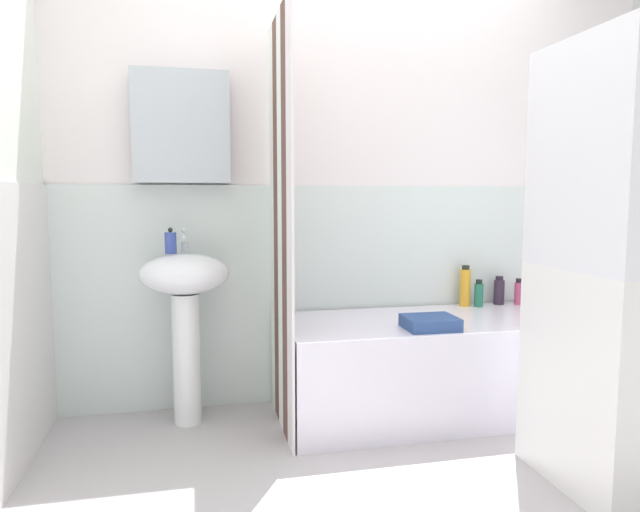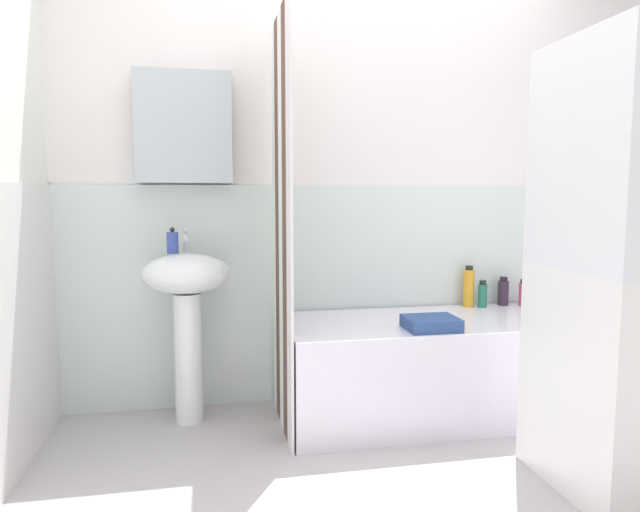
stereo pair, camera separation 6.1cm
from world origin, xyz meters
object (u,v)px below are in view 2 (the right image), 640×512
(soap_dispenser, at_px, (173,242))
(body_wash_bottle, at_px, (503,292))
(sink, at_px, (187,299))
(towel_folded, at_px, (431,323))
(lotion_bottle, at_px, (523,293))
(conditioner_bottle, at_px, (469,287))
(bathtub, at_px, (431,367))
(washer_dryer_stack, at_px, (633,269))
(shampoo_bottle, at_px, (482,295))

(soap_dispenser, xyz_separation_m, body_wash_bottle, (1.86, 0.10, -0.33))
(sink, bearing_deg, soap_dispenser, 155.94)
(towel_folded, bearing_deg, body_wash_bottle, 37.13)
(lotion_bottle, bearing_deg, conditioner_bottle, 175.37)
(soap_dispenser, bearing_deg, bathtub, -7.80)
(soap_dispenser, distance_m, body_wash_bottle, 1.89)
(soap_dispenser, xyz_separation_m, lotion_bottle, (1.97, 0.08, -0.34))
(sink, height_order, washer_dryer_stack, washer_dryer_stack)
(lotion_bottle, xyz_separation_m, towel_folded, (-0.76, -0.46, -0.04))
(sink, xyz_separation_m, towel_folded, (1.15, -0.36, -0.09))
(sink, height_order, towel_folded, sink)
(sink, height_order, body_wash_bottle, sink)
(sink, relative_size, conditioner_bottle, 3.62)
(soap_dispenser, height_order, towel_folded, soap_dispenser)
(body_wash_bottle, bearing_deg, washer_dryer_stack, -94.49)
(body_wash_bottle, bearing_deg, lotion_bottle, -13.86)
(shampoo_bottle, bearing_deg, bathtub, -148.68)
(bathtub, bearing_deg, lotion_bottle, 21.00)
(bathtub, relative_size, conditioner_bottle, 6.44)
(towel_folded, bearing_deg, washer_dryer_stack, -48.11)
(sink, xyz_separation_m, conditioner_bottle, (1.58, 0.13, -0.01))
(body_wash_bottle, height_order, washer_dryer_stack, washer_dryer_stack)
(lotion_bottle, bearing_deg, shampoo_bottle, -178.24)
(conditioner_bottle, relative_size, washer_dryer_stack, 0.14)
(lotion_bottle, distance_m, body_wash_bottle, 0.11)
(lotion_bottle, relative_size, washer_dryer_stack, 0.09)
(towel_folded, bearing_deg, shampoo_bottle, 42.41)
(soap_dispenser, height_order, bathtub, soap_dispenser)
(sink, bearing_deg, washer_dryer_stack, -29.89)
(sink, relative_size, bathtub, 0.56)
(bathtub, height_order, towel_folded, towel_folded)
(body_wash_bottle, relative_size, washer_dryer_stack, 0.10)
(shampoo_bottle, bearing_deg, washer_dryer_stack, -86.73)
(soap_dispenser, bearing_deg, body_wash_bottle, 3.20)
(lotion_bottle, bearing_deg, body_wash_bottle, 166.14)
(soap_dispenser, distance_m, shampoo_bottle, 1.74)
(towel_folded, bearing_deg, conditioner_bottle, 48.75)
(sink, bearing_deg, bathtub, -6.90)
(bathtub, relative_size, washer_dryer_stack, 0.89)
(soap_dispenser, distance_m, lotion_bottle, 2.00)
(soap_dispenser, height_order, lotion_bottle, soap_dispenser)
(sink, distance_m, body_wash_bottle, 1.80)
(lotion_bottle, xyz_separation_m, washer_dryer_stack, (-0.20, -1.09, 0.28))
(body_wash_bottle, xyz_separation_m, towel_folded, (-0.65, -0.49, -0.05))
(body_wash_bottle, height_order, conditioner_bottle, conditioner_bottle)
(bathtub, xyz_separation_m, body_wash_bottle, (0.56, 0.28, 0.33))
(body_wash_bottle, bearing_deg, towel_folded, -142.87)
(soap_dispenser, bearing_deg, shampoo_bottle, 2.31)
(soap_dispenser, distance_m, washer_dryer_stack, 2.04)
(bathtub, height_order, conditioner_bottle, conditioner_bottle)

